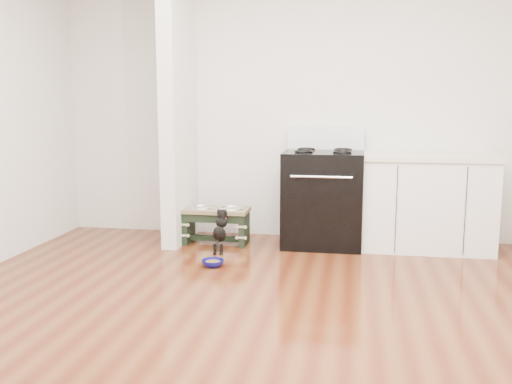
{
  "coord_description": "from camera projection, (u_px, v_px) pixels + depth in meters",
  "views": [
    {
      "loc": [
        0.55,
        -3.35,
        1.4
      ],
      "look_at": [
        -0.32,
        1.61,
        0.6
      ],
      "focal_mm": 40.0,
      "sensor_mm": 36.0,
      "label": 1
    }
  ],
  "objects": [
    {
      "name": "puppy",
      "position": [
        220.0,
        229.0,
        5.32
      ],
      "size": [
        0.11,
        0.33,
        0.4
      ],
      "color": "black",
      "rests_on": "ground"
    },
    {
      "name": "dog_feeder",
      "position": [
        216.0,
        219.0,
        5.63
      ],
      "size": [
        0.65,
        0.35,
        0.37
      ],
      "color": "black",
      "rests_on": "ground"
    },
    {
      "name": "floor_bowl",
      "position": [
        213.0,
        263.0,
        4.87
      ],
      "size": [
        0.2,
        0.2,
        0.06
      ],
      "rotation": [
        0.0,
        0.0,
        0.03
      ],
      "color": "#0E0D60",
      "rests_on": "ground"
    },
    {
      "name": "oven_range",
      "position": [
        323.0,
        197.0,
        5.55
      ],
      "size": [
        0.76,
        0.69,
        1.14
      ],
      "color": "black",
      "rests_on": "ground"
    },
    {
      "name": "room_shell",
      "position": [
        262.0,
        63.0,
        3.32
      ],
      "size": [
        5.0,
        5.0,
        5.0
      ],
      "color": "silver",
      "rests_on": "ground"
    },
    {
      "name": "cabinet_run",
      "position": [
        427.0,
        202.0,
        5.41
      ],
      "size": [
        1.24,
        0.64,
        0.91
      ],
      "color": "white",
      "rests_on": "ground"
    },
    {
      "name": "partition_wall",
      "position": [
        179.0,
        106.0,
        5.6
      ],
      "size": [
        0.15,
        0.8,
        2.7
      ],
      "primitive_type": "cube",
      "color": "silver",
      "rests_on": "ground"
    },
    {
      "name": "ground",
      "position": [
        262.0,
        327.0,
        3.57
      ],
      "size": [
        5.0,
        5.0,
        0.0
      ],
      "primitive_type": "plane",
      "color": "#4F1E0E",
      "rests_on": "ground"
    }
  ]
}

